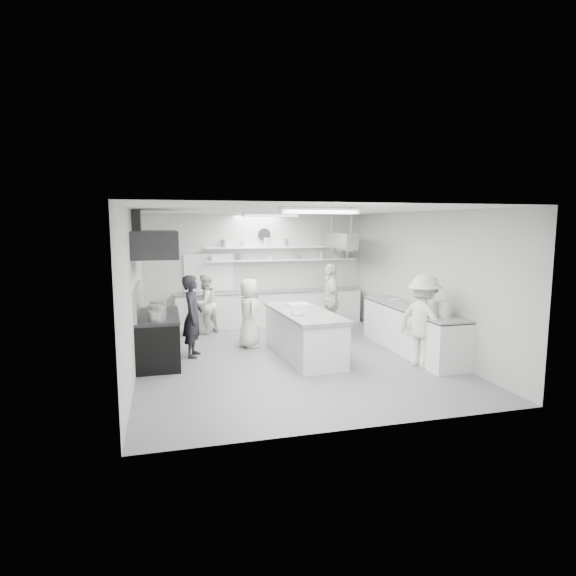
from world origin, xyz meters
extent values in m
cube|color=slate|center=(0.00, 0.00, -0.01)|extent=(6.00, 7.00, 0.02)
cube|color=silver|center=(0.00, 0.00, 3.01)|extent=(6.00, 7.00, 0.02)
cube|color=beige|center=(0.00, 3.50, 1.50)|extent=(6.00, 0.04, 3.00)
cube|color=beige|center=(0.00, -3.50, 1.50)|extent=(6.00, 0.04, 3.00)
cube|color=beige|center=(-3.00, 0.00, 1.50)|extent=(0.04, 7.00, 3.00)
cube|color=beige|center=(3.00, 0.00, 1.50)|extent=(0.04, 7.00, 3.00)
cube|color=black|center=(-2.60, 0.40, 0.45)|extent=(0.80, 1.80, 0.90)
cube|color=#2B2B2C|center=(-2.60, 0.40, 2.35)|extent=(0.85, 2.00, 0.50)
cube|color=white|center=(0.30, 3.20, 0.46)|extent=(5.00, 0.60, 0.92)
cube|color=white|center=(0.70, 3.37, 1.75)|extent=(4.20, 0.26, 0.04)
cube|color=white|center=(0.70, 3.37, 2.10)|extent=(4.20, 0.26, 0.04)
cube|color=black|center=(-1.30, 3.48, 1.45)|extent=(1.30, 0.04, 1.00)
cylinder|color=silver|center=(0.20, 3.46, 2.45)|extent=(0.32, 0.05, 0.32)
cube|color=white|center=(2.65, -0.20, 0.47)|extent=(0.74, 3.30, 0.94)
cube|color=#A8A8A8|center=(2.00, 2.40, 2.30)|extent=(0.30, 1.60, 0.40)
cube|color=white|center=(0.00, -1.80, 2.94)|extent=(1.30, 0.25, 0.10)
cube|color=white|center=(0.00, 1.80, 2.94)|extent=(1.30, 0.25, 0.10)
cube|color=white|center=(0.30, 0.02, 0.46)|extent=(1.08, 2.53, 0.91)
cylinder|color=#A8A8A8|center=(-2.60, 0.19, 1.05)|extent=(0.35, 0.35, 0.27)
imported|color=black|center=(-1.91, 0.63, 0.85)|extent=(0.54, 0.70, 1.70)
imported|color=silver|center=(-1.49, 2.65, 0.75)|extent=(0.93, 0.90, 1.51)
imported|color=silver|center=(-0.65, 1.09, 0.77)|extent=(0.57, 0.80, 1.53)
imported|color=silver|center=(1.42, 1.50, 0.89)|extent=(0.66, 1.12, 1.79)
imported|color=silver|center=(2.33, -1.20, 0.89)|extent=(1.01, 1.30, 1.78)
imported|color=#A8A8A8|center=(0.06, -0.34, 0.95)|extent=(0.36, 0.36, 0.07)
imported|color=white|center=(0.49, 0.54, 0.95)|extent=(0.24, 0.24, 0.07)
imported|color=white|center=(2.68, 0.68, 0.97)|extent=(0.30, 0.30, 0.06)
camera|label=1|loc=(-2.43, -9.07, 2.73)|focal=29.35mm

